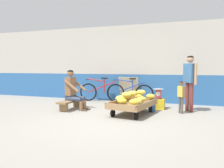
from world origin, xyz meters
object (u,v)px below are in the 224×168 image
weighing_scale (158,94)px  shopping_bag (152,107)px  low_bench (71,102)px  vendor_seated (73,90)px  customer_child (181,94)px  plastic_crate (158,104)px  bicycle_near_left (102,92)px  customer_adult (190,77)px  bicycle_far_left (130,92)px  sign_board (129,89)px  banana_cart (133,105)px

weighing_scale → shopping_bag: 0.60m
low_bench → shopping_bag: bearing=10.4°
vendor_seated → weighing_scale: size_ratio=3.80×
vendor_seated → customer_child: (2.95, 0.45, -0.04)m
plastic_crate → customer_child: customer_child is taller
vendor_seated → weighing_scale: vendor_seated is taller
bicycle_near_left → low_bench: bearing=-99.2°
customer_adult → customer_child: (-0.20, -0.35, -0.43)m
weighing_scale → customer_adult: customer_adult is taller
low_bench → customer_adult: 3.42m
bicycle_near_left → bicycle_far_left: bearing=3.5°
plastic_crate → sign_board: (-1.19, 1.08, 0.29)m
weighing_scale → sign_board: bearing=137.8°
vendor_seated → sign_board: size_ratio=1.30×
shopping_bag → customer_adult: bearing=21.7°
bicycle_far_left → customer_child: bicycle_far_left is taller
weighing_scale → sign_board: size_ratio=0.34×
low_bench → vendor_seated: 0.38m
low_bench → bicycle_far_left: 2.18m
weighing_scale → customer_child: bearing=-34.5°
vendor_seated → customer_adult: bearing=14.3°
low_bench → shopping_bag: low_bench is taller
bicycle_near_left → bicycle_far_left: same height
plastic_crate → customer_child: (0.66, -0.45, 0.38)m
customer_child → plastic_crate: bearing=145.4°
bicycle_near_left → customer_adult: customer_adult is taller
weighing_scale → customer_child: size_ratio=0.35×
banana_cart → sign_board: (-0.68, 2.06, 0.20)m
banana_cart → weighing_scale: bearing=62.6°
vendor_seated → bicycle_near_left: bearing=83.8°
bicycle_near_left → shopping_bag: 2.39m
bicycle_far_left → shopping_bag: bearing=-53.0°
customer_adult → customer_child: 0.59m
sign_board → customer_child: 2.40m
plastic_crate → bicycle_near_left: (-2.11, 0.79, 0.20)m
sign_board → vendor_seated: bearing=-119.2°
bicycle_far_left → sign_board: (-0.09, 0.23, 0.08)m
bicycle_far_left → customer_adult: customer_adult is taller
low_bench → weighing_scale: bearing=20.7°
low_bench → vendor_seated: size_ratio=0.97×
banana_cart → bicycle_near_left: 2.39m
low_bench → sign_board: bearing=58.9°
vendor_seated → shopping_bag: vendor_seated is taller
vendor_seated → banana_cart: bearing=-2.5°
bicycle_far_left → sign_board: size_ratio=1.89×
banana_cart → low_bench: bearing=177.5°
vendor_seated → customer_child: bearing=8.7°
shopping_bag → bicycle_near_left: bearing=147.8°
customer_adult → shopping_bag: size_ratio=6.38×
low_bench → banana_cart: bearing=-2.5°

